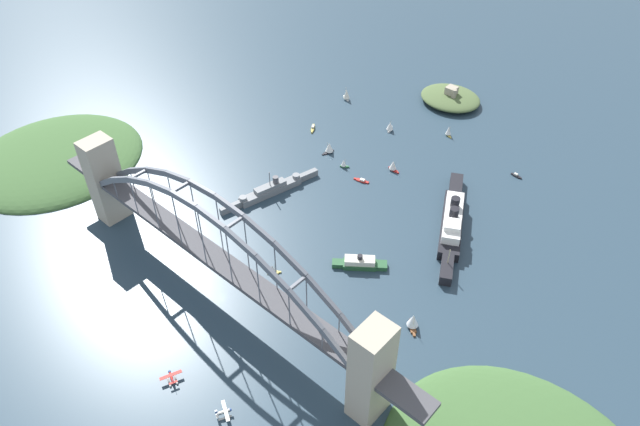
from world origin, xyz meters
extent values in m
plane|color=#283D4C|center=(0.00, 0.00, 0.00)|extent=(1400.00, 1400.00, 0.00)
cube|color=#ADA38E|center=(-99.20, 0.00, 27.72)|extent=(13.00, 17.26, 55.43)
cube|color=#ADA38E|center=(99.20, 0.00, 27.72)|extent=(13.00, 17.26, 55.43)
cube|color=#47474C|center=(0.00, 0.00, 29.46)|extent=(185.40, 12.29, 2.40)
cube|color=#47474C|center=(-117.70, 0.00, 29.46)|extent=(24.00, 12.29, 2.40)
cube|color=#47474C|center=(117.70, 0.00, 29.46)|extent=(24.00, 12.29, 2.40)
cube|color=slate|center=(-86.35, -5.53, 36.06)|extent=(21.00, 1.80, 15.84)
cube|color=slate|center=(-67.16, -5.53, 47.79)|extent=(20.70, 1.80, 13.09)
cube|color=slate|center=(-47.97, -5.53, 56.59)|extent=(20.33, 1.80, 10.32)
cube|color=slate|center=(-28.78, -5.53, 62.46)|extent=(19.90, 1.80, 7.52)
cube|color=slate|center=(-9.59, -5.53, 65.39)|extent=(19.43, 1.80, 4.66)
cube|color=slate|center=(9.59, -5.53, 65.39)|extent=(19.43, 1.80, 4.66)
cube|color=slate|center=(28.78, -5.53, 62.46)|extent=(19.90, 1.80, 7.52)
cube|color=slate|center=(47.97, -5.53, 56.59)|extent=(20.33, 1.80, 10.32)
cube|color=slate|center=(67.16, -5.53, 47.79)|extent=(20.70, 1.80, 13.09)
cube|color=slate|center=(86.35, -5.53, 36.06)|extent=(21.00, 1.80, 15.84)
cube|color=slate|center=(-86.35, 5.53, 36.06)|extent=(21.00, 1.80, 15.84)
cube|color=slate|center=(-67.16, 5.53, 47.79)|extent=(20.70, 1.80, 13.09)
cube|color=slate|center=(-47.97, 5.53, 56.59)|extent=(20.33, 1.80, 10.32)
cube|color=slate|center=(-28.78, 5.53, 62.46)|extent=(19.90, 1.80, 7.52)
cube|color=slate|center=(-9.59, 5.53, 65.39)|extent=(19.43, 1.80, 4.66)
cube|color=slate|center=(9.59, 5.53, 65.39)|extent=(19.43, 1.80, 4.66)
cube|color=slate|center=(28.78, 5.53, 62.46)|extent=(19.90, 1.80, 7.52)
cube|color=slate|center=(47.97, 5.53, 56.59)|extent=(20.33, 1.80, 10.32)
cube|color=slate|center=(67.16, 5.53, 47.79)|extent=(20.70, 1.80, 13.09)
cube|color=slate|center=(86.35, 5.53, 36.06)|extent=(21.00, 1.80, 15.84)
cube|color=slate|center=(-95.95, 0.00, 29.46)|extent=(1.40, 11.06, 1.40)
cube|color=slate|center=(-57.57, 0.00, 52.92)|extent=(1.40, 11.06, 1.40)
cube|color=slate|center=(-19.19, 0.00, 64.66)|extent=(1.40, 11.06, 1.40)
cube|color=slate|center=(19.19, 0.00, 64.66)|extent=(1.40, 11.06, 1.40)
cube|color=slate|center=(57.57, 0.00, 52.92)|extent=(1.40, 11.06, 1.40)
cube|color=slate|center=(95.95, 0.00, 29.46)|extent=(1.40, 11.06, 1.40)
cylinder|color=slate|center=(-76.76, -5.53, 36.66)|extent=(0.56, 0.56, 12.00)
cylinder|color=slate|center=(-76.76, 5.53, 36.66)|extent=(0.56, 0.56, 12.00)
cylinder|color=slate|center=(-57.57, -5.53, 41.79)|extent=(0.56, 0.56, 22.27)
cylinder|color=slate|center=(-57.57, 5.53, 41.79)|extent=(0.56, 0.56, 22.27)
cylinder|color=slate|center=(-38.38, -5.53, 45.46)|extent=(0.56, 0.56, 29.60)
cylinder|color=slate|center=(-38.38, 5.53, 45.46)|extent=(0.56, 0.56, 29.60)
cylinder|color=slate|center=(-19.19, -5.53, 47.66)|extent=(0.56, 0.56, 34.00)
cylinder|color=slate|center=(-19.19, 5.53, 47.66)|extent=(0.56, 0.56, 34.00)
cylinder|color=slate|center=(0.00, -5.53, 48.39)|extent=(0.56, 0.56, 35.47)
cylinder|color=slate|center=(0.00, 5.53, 48.39)|extent=(0.56, 0.56, 35.47)
cylinder|color=slate|center=(19.19, -5.53, 47.66)|extent=(0.56, 0.56, 34.00)
cylinder|color=slate|center=(19.19, 5.53, 47.66)|extent=(0.56, 0.56, 34.00)
cylinder|color=slate|center=(38.38, -5.53, 45.46)|extent=(0.56, 0.56, 29.60)
cylinder|color=slate|center=(38.38, 5.53, 45.46)|extent=(0.56, 0.56, 29.60)
cylinder|color=slate|center=(57.57, -5.53, 41.79)|extent=(0.56, 0.56, 22.27)
cylinder|color=slate|center=(57.57, 5.53, 41.79)|extent=(0.56, 0.56, 22.27)
cylinder|color=slate|center=(76.76, -5.53, 36.66)|extent=(0.56, 0.56, 12.00)
cylinder|color=slate|center=(76.76, 5.53, 36.66)|extent=(0.56, 0.56, 12.00)
ellipsoid|color=#3D6033|center=(-180.39, 5.84, 0.00)|extent=(112.61, 119.88, 17.60)
cube|color=black|center=(62.29, 128.27, 3.08)|extent=(37.88, 56.63, 6.16)
cube|color=black|center=(80.40, 94.33, 3.08)|extent=(14.95, 20.12, 6.16)
cube|color=black|center=(44.18, 162.21, 3.08)|extent=(16.13, 20.74, 6.16)
cube|color=white|center=(62.29, 128.27, 8.78)|extent=(29.48, 43.04, 5.25)
cube|color=white|center=(67.89, 117.77, 13.01)|extent=(12.52, 12.69, 3.20)
cylinder|color=black|center=(63.31, 126.36, 14.42)|extent=(5.47, 5.47, 6.03)
cylinder|color=black|center=(58.73, 134.95, 14.42)|extent=(5.47, 5.47, 6.03)
cylinder|color=tan|center=(79.27, 96.45, 11.16)|extent=(0.50, 0.50, 10.00)
cube|color=slate|center=(-42.74, 79.04, 2.20)|extent=(16.49, 43.96, 4.41)
cube|color=slate|center=(-49.28, 50.76, 2.20)|extent=(6.28, 14.83, 4.41)
cube|color=slate|center=(-36.20, 107.32, 2.20)|extent=(6.88, 14.97, 4.41)
cube|color=slate|center=(-42.74, 79.04, 5.83)|extent=(10.25, 22.44, 2.84)
cylinder|color=slate|center=(-47.23, 59.60, 5.51)|extent=(4.80, 4.80, 2.20)
cylinder|color=slate|center=(-38.24, 98.48, 5.51)|extent=(4.80, 4.80, 2.20)
cylinder|color=slate|center=(-42.74, 79.04, 12.25)|extent=(0.60, 0.60, 10.00)
cylinder|color=#4C4C51|center=(-41.76, 83.28, 9.45)|extent=(3.77, 3.77, 4.40)
cube|color=#23512D|center=(41.00, 66.59, 1.45)|extent=(19.20, 17.32, 2.91)
cube|color=#23512D|center=(31.28, 58.97, 1.45)|extent=(8.09, 7.93, 2.91)
cube|color=#23512D|center=(50.72, 74.21, 1.45)|extent=(8.74, 8.76, 2.91)
cube|color=beige|center=(41.00, 66.59, 4.56)|extent=(17.29, 15.48, 3.31)
cylinder|color=black|center=(41.00, 66.59, 7.42)|extent=(2.99, 2.99, 2.40)
ellipsoid|color=#4C6038|center=(-18.57, 254.88, 3.85)|extent=(47.82, 42.09, 7.70)
cube|color=#9E937F|center=(-18.57, 254.88, 9.78)|extent=(8.00, 8.00, 7.25)
cylinder|color=gray|center=(-14.07, 251.38, 10.14)|extent=(3.60, 3.60, 7.97)
cylinder|color=#B7B7B2|center=(51.96, -44.39, 0.45)|extent=(3.66, 5.75, 0.90)
cylinder|color=#B7B7B2|center=(55.07, -46.07, 0.45)|extent=(3.66, 5.75, 0.90)
cylinder|color=navy|center=(51.96, -44.39, 1.47)|extent=(0.14, 0.14, 1.14)
cylinder|color=navy|center=(55.07, -46.07, 1.47)|extent=(0.14, 0.14, 1.14)
ellipsoid|color=silver|center=(53.51, -45.23, 2.66)|extent=(4.44, 6.79, 1.24)
cylinder|color=navy|center=(55.02, -42.44, 2.66)|extent=(1.42, 1.27, 1.18)
cube|color=silver|center=(53.93, -44.45, 3.19)|extent=(10.39, 6.67, 0.20)
cube|color=silver|center=(52.04, -47.96, 2.79)|extent=(4.16, 2.93, 0.12)
cube|color=navy|center=(52.04, -47.96, 4.04)|extent=(0.63, 1.03, 1.50)
cylinder|color=#B7B7B2|center=(21.15, -51.14, 0.45)|extent=(6.35, 3.30, 0.90)
cylinder|color=#B7B7B2|center=(22.39, -48.12, 0.45)|extent=(6.35, 3.30, 0.90)
cylinder|color=navy|center=(21.15, -51.14, 1.43)|extent=(0.14, 0.14, 1.06)
cylinder|color=navy|center=(22.39, -48.12, 1.43)|extent=(0.14, 0.14, 1.06)
ellipsoid|color=#B21E19|center=(21.77, -49.63, 2.57)|extent=(7.22, 3.91, 1.23)
cylinder|color=navy|center=(18.73, -48.38, 2.57)|extent=(1.18, 1.38, 1.17)
cube|color=#B21E19|center=(20.92, -49.28, 3.09)|extent=(5.58, 10.39, 0.20)
cube|color=#B21E19|center=(24.74, -50.85, 2.69)|extent=(2.54, 4.12, 0.12)
cube|color=navy|center=(24.74, -50.85, 3.94)|extent=(1.06, 0.53, 1.50)
cube|color=silver|center=(-29.96, 191.02, 0.51)|extent=(3.99, 5.81, 1.01)
cube|color=silver|center=(-31.14, 194.37, 0.51)|extent=(1.59, 2.03, 1.01)
cube|color=silver|center=(-28.77, 187.66, 0.51)|extent=(1.78, 2.10, 1.01)
cylinder|color=tan|center=(-30.11, 191.43, 4.63)|extent=(0.16, 0.16, 7.24)
cone|color=white|center=(-29.59, 189.97, 4.27)|extent=(6.24, 6.24, 5.79)
cube|color=silver|center=(-83.36, 203.79, 0.53)|extent=(5.66, 4.20, 1.06)
cube|color=silver|center=(-86.51, 205.33, 0.53)|extent=(1.99, 1.62, 1.06)
cube|color=silver|center=(-80.20, 202.26, 0.53)|extent=(2.08, 1.79, 1.06)
cylinder|color=tan|center=(-83.75, 203.99, 5.80)|extent=(0.16, 0.16, 9.47)
cone|color=silver|center=(-82.37, 203.31, 5.32)|extent=(6.44, 6.44, 7.57)
cube|color=#B2231E|center=(2.08, 152.04, 0.45)|extent=(5.61, 2.94, 0.90)
cube|color=#B2231E|center=(5.63, 151.59, 0.45)|extent=(1.90, 1.24, 0.90)
cube|color=#B2231E|center=(-1.46, 152.50, 0.45)|extent=(1.93, 1.45, 0.90)
cylinder|color=tan|center=(2.52, 151.98, 4.59)|extent=(0.16, 0.16, 7.37)
cone|color=white|center=(0.97, 152.18, 4.22)|extent=(5.50, 5.50, 5.90)
cube|color=gold|center=(8.84, 30.84, 0.42)|extent=(4.74, 5.01, 0.84)
cube|color=gold|center=(10.89, 33.23, 0.42)|extent=(1.77, 1.84, 0.84)
cube|color=gold|center=(6.79, 28.45, 0.42)|extent=(1.92, 1.96, 0.84)
cylinder|color=tan|center=(9.10, 31.14, 4.04)|extent=(0.16, 0.16, 6.40)
cone|color=white|center=(8.20, 30.10, 3.72)|extent=(6.10, 6.10, 5.12)
cube|color=black|center=(67.35, 201.47, 0.49)|extent=(4.95, 2.52, 0.97)
cube|color=black|center=(70.51, 201.14, 0.49)|extent=(1.70, 1.28, 0.97)
cube|color=black|center=(64.19, 201.80, 0.49)|extent=(1.72, 1.50, 0.97)
cube|color=beige|center=(66.76, 201.53, 1.56)|extent=(2.54, 1.87, 1.18)
cube|color=black|center=(-45.06, 138.02, 0.35)|extent=(3.81, 6.39, 0.70)
cube|color=black|center=(-45.83, 134.11, 0.35)|extent=(1.58, 2.19, 0.70)
cube|color=black|center=(-44.29, 141.93, 0.35)|extent=(1.82, 2.24, 0.70)
cylinder|color=tan|center=(-45.16, 137.53, 4.92)|extent=(0.16, 0.16, 8.44)
cone|color=white|center=(-44.82, 139.24, 4.50)|extent=(6.44, 6.44, 6.75)
cube|color=brown|center=(88.53, 50.50, 0.55)|extent=(6.64, 6.65, 1.10)
cube|color=brown|center=(91.58, 47.44, 0.55)|extent=(2.45, 2.46, 1.10)
cube|color=brown|center=(85.49, 53.57, 0.55)|extent=(2.64, 2.64, 1.10)
cylinder|color=tan|center=(88.91, 50.12, 5.53)|extent=(0.16, 0.16, 8.86)
cone|color=white|center=(87.58, 51.46, 5.08)|extent=(8.40, 8.40, 7.08)
cube|color=#2D6B3D|center=(-25.32, 132.91, 0.54)|extent=(4.12, 3.45, 1.09)
cube|color=#2D6B3D|center=(-23.16, 134.27, 0.54)|extent=(1.48, 1.31, 1.09)
cube|color=#2D6B3D|center=(-27.48, 131.55, 0.54)|extent=(1.56, 1.44, 1.09)
cylinder|color=tan|center=(-25.05, 133.08, 4.10)|extent=(0.16, 0.16, 6.02)
cone|color=white|center=(-25.99, 132.48, 3.80)|extent=(4.84, 4.84, 4.82)
cube|color=#B2231E|center=(-7.11, 128.30, 0.44)|extent=(6.85, 4.15, 0.88)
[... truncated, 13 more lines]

